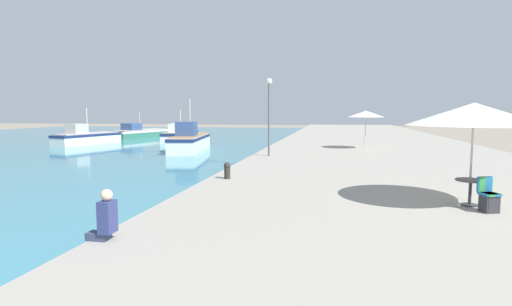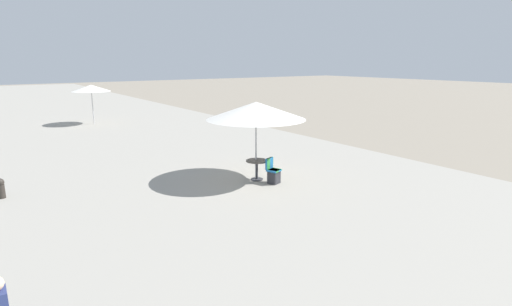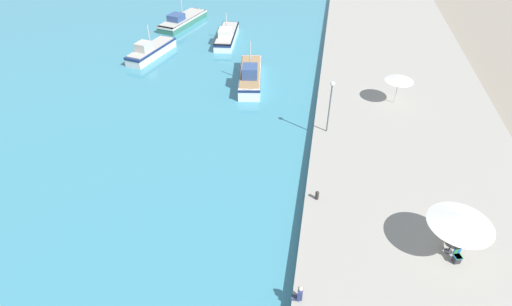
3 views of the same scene
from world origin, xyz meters
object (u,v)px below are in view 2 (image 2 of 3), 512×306
Objects in this scene: cafe_table at (257,166)px; mooring_bollard at (0,188)px; cafe_umbrella_pink at (256,111)px; cafe_chair_right at (273,175)px; cafe_umbrella_white at (91,88)px; cafe_chair_left at (274,174)px.

cafe_table is 1.22× the size of mooring_bollard.
cafe_umbrella_pink is 3.92× the size of cafe_chair_right.
cafe_table is 0.88× the size of cafe_chair_right.
cafe_umbrella_white is at bearing 95.34° from cafe_umbrella_pink.
cafe_umbrella_white is at bearing -104.79° from cafe_chair_left.
cafe_table is 0.75m from cafe_chair_left.
cafe_umbrella_pink reaches higher than cafe_table.
cafe_umbrella_pink is at bearing 86.24° from cafe_table.
cafe_chair_right is at bearing -84.19° from cafe_umbrella_white.
mooring_bollard is at bearing 159.20° from cafe_umbrella_pink.
cafe_chair_left is at bearing -84.08° from cafe_umbrella_white.
cafe_umbrella_pink is at bearing -91.91° from cafe_chair_left.
mooring_bollard is (-8.10, 3.72, 0.02)m from cafe_chair_left.
cafe_table is at bearing -90.00° from cafe_chair_left.
cafe_chair_right is 8.89m from mooring_bollard.
cafe_table is 0.88× the size of cafe_chair_left.
cafe_umbrella_white is at bearing 95.31° from cafe_table.
cafe_umbrella_white is 2.95× the size of cafe_chair_right.
cafe_umbrella_pink is 8.68m from mooring_bollard.
cafe_umbrella_white is 18.18m from cafe_chair_right.
cafe_chair_left reaches higher than mooring_bollard.
mooring_bollard is at bearing -45.37° from cafe_chair_left.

